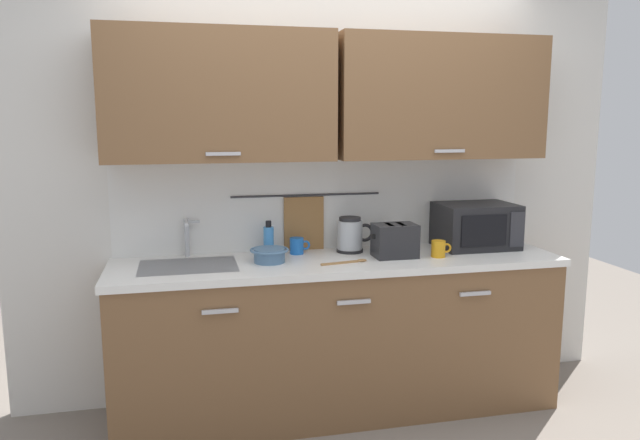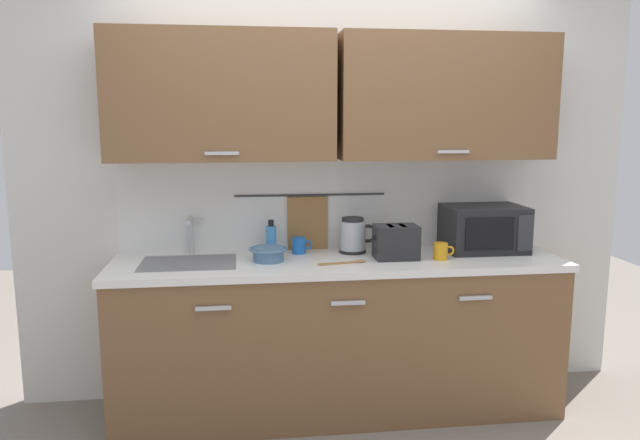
{
  "view_description": "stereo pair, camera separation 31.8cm",
  "coord_description": "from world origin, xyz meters",
  "views": [
    {
      "loc": [
        -0.84,
        -2.91,
        1.68
      ],
      "look_at": [
        -0.1,
        0.33,
        1.12
      ],
      "focal_mm": 33.85,
      "sensor_mm": 36.0,
      "label": 1
    },
    {
      "loc": [
        -0.53,
        -2.97,
        1.68
      ],
      "look_at": [
        -0.1,
        0.33,
        1.12
      ],
      "focal_mm": 33.85,
      "sensor_mm": 36.0,
      "label": 2
    }
  ],
  "objects": [
    {
      "name": "mug_near_sink",
      "position": [
        -0.21,
        0.47,
        0.95
      ],
      "size": [
        0.12,
        0.08,
        0.09
      ],
      "color": "blue",
      "rests_on": "counter_unit"
    },
    {
      "name": "back_wall_assembly",
      "position": [
        -0.0,
        0.53,
        1.52
      ],
      "size": [
        3.7,
        0.41,
        2.5
      ],
      "color": "silver",
      "rests_on": "ground"
    },
    {
      "name": "wooden_spoon",
      "position": [
        0.03,
        0.19,
        0.91
      ],
      "size": [
        0.28,
        0.08,
        0.01
      ],
      "color": "#9E7042",
      "rests_on": "counter_unit"
    },
    {
      "name": "microwave",
      "position": [
        0.89,
        0.41,
        1.04
      ],
      "size": [
        0.46,
        0.35,
        0.27
      ],
      "color": "black",
      "rests_on": "counter_unit"
    },
    {
      "name": "counter_unit",
      "position": [
        -0.01,
        0.3,
        0.46
      ],
      "size": [
        2.53,
        0.64,
        0.9
      ],
      "color": "brown",
      "rests_on": "ground"
    },
    {
      "name": "toaster",
      "position": [
        0.32,
        0.27,
        1.0
      ],
      "size": [
        0.26,
        0.17,
        0.19
      ],
      "color": "#232326",
      "rests_on": "counter_unit"
    },
    {
      "name": "ground",
      "position": [
        0.0,
        0.0,
        0.0
      ],
      "size": [
        8.0,
        8.0,
        0.0
      ],
      "primitive_type": "plane",
      "color": "slate"
    },
    {
      "name": "mug_by_kettle",
      "position": [
        0.57,
        0.21,
        0.95
      ],
      "size": [
        0.12,
        0.08,
        0.09
      ],
      "color": "orange",
      "rests_on": "counter_unit"
    },
    {
      "name": "mixing_bowl",
      "position": [
        -0.39,
        0.3,
        0.94
      ],
      "size": [
        0.21,
        0.21,
        0.08
      ],
      "color": "#4C7093",
      "rests_on": "counter_unit"
    },
    {
      "name": "sink_faucet",
      "position": [
        -0.83,
        0.53,
        1.04
      ],
      "size": [
        0.09,
        0.17,
        0.22
      ],
      "color": "#B2B5BA",
      "rests_on": "counter_unit"
    },
    {
      "name": "dish_soap_bottle",
      "position": [
        -0.37,
        0.51,
        0.99
      ],
      "size": [
        0.06,
        0.06,
        0.2
      ],
      "color": "#3F8CD8",
      "rests_on": "counter_unit"
    },
    {
      "name": "electric_kettle",
      "position": [
        0.11,
        0.46,
        1.0
      ],
      "size": [
        0.23,
        0.16,
        0.21
      ],
      "color": "black",
      "rests_on": "counter_unit"
    }
  ]
}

